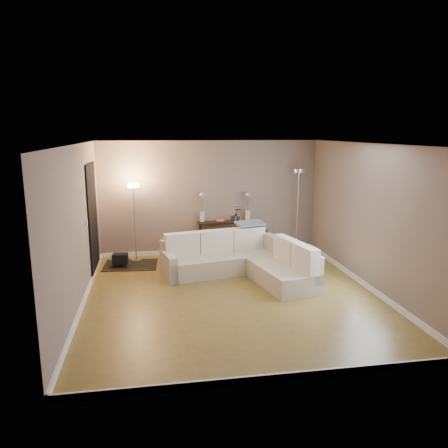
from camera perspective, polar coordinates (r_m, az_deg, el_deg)
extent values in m
cube|color=olive|center=(7.73, 1.00, -9.28)|extent=(5.00, 5.50, 0.01)
cube|color=white|center=(7.20, 1.07, 10.46)|extent=(5.00, 5.50, 0.01)
cube|color=gray|center=(10.04, -1.86, 3.43)|extent=(5.00, 0.02, 2.60)
cube|color=gray|center=(4.76, 7.17, -6.50)|extent=(5.00, 0.02, 2.60)
cube|color=gray|center=(7.33, -18.64, -0.44)|extent=(0.02, 5.50, 2.60)
cube|color=gray|center=(8.19, 18.58, 0.82)|extent=(0.02, 5.50, 2.60)
cube|color=white|center=(10.28, -1.79, -3.50)|extent=(5.00, 0.03, 0.10)
cube|color=white|center=(5.31, 6.71, -19.31)|extent=(5.00, 0.03, 0.10)
cube|color=white|center=(7.68, -17.82, -9.58)|extent=(0.03, 5.50, 0.10)
cube|color=white|center=(8.49, 17.86, -7.48)|extent=(0.03, 5.50, 0.10)
cube|color=black|center=(9.01, -16.73, 0.63)|extent=(0.02, 1.20, 2.20)
cube|color=white|center=(8.17, -17.48, 0.16)|extent=(0.02, 0.08, 0.12)
cube|color=#C1B69C|center=(8.87, -0.29, -5.15)|extent=(2.47, 1.28, 0.36)
cube|color=#C1B69C|center=(9.09, -1.01, -3.08)|extent=(2.34, 0.66, 0.51)
cube|color=#C1B69C|center=(8.53, -7.24, -5.45)|extent=(0.33, 0.83, 0.51)
cube|color=#C1B69C|center=(8.21, 7.63, -6.70)|extent=(1.09, 1.58, 0.36)
cube|color=#C1B69C|center=(8.62, 8.21, -4.04)|extent=(0.64, 2.25, 0.51)
cube|color=#F0DFC4|center=(8.72, -5.52, -2.67)|extent=(0.73, 0.34, 0.47)
cube|color=#F0DFC4|center=(8.94, -1.06, -2.25)|extent=(0.73, 0.34, 0.47)
cube|color=#F0DFC4|center=(9.21, 3.16, -1.85)|extent=(0.73, 0.34, 0.47)
cube|color=#F0DFC4|center=(8.42, 8.11, -3.29)|extent=(0.33, 0.68, 0.47)
cube|color=#F0DFC4|center=(7.86, 10.54, -4.48)|extent=(0.33, 0.68, 0.47)
cube|color=slate|center=(9.19, 3.42, 0.10)|extent=(0.66, 0.49, 0.08)
cube|color=black|center=(10.04, 0.15, 0.24)|extent=(1.25, 0.36, 0.04)
cube|color=black|center=(9.93, -3.03, -2.19)|extent=(0.04, 0.04, 0.73)
cube|color=black|center=(10.19, -3.17, -1.82)|extent=(0.04, 0.04, 0.73)
cube|color=black|center=(10.10, 3.49, -1.95)|extent=(0.04, 0.04, 0.73)
cube|color=black|center=(10.35, 3.19, -1.60)|extent=(0.04, 0.04, 0.73)
cube|color=black|center=(10.18, 0.14, -2.94)|extent=(1.18, 0.33, 0.03)
cube|color=#BF3333|center=(10.09, -2.74, -2.46)|extent=(0.03, 0.15, 0.18)
cube|color=#3359A5|center=(10.09, -2.52, -2.40)|extent=(0.04, 0.15, 0.20)
cube|color=gold|center=(10.09, -2.27, -2.34)|extent=(0.04, 0.15, 0.22)
cube|color=#3F7F4C|center=(10.10, -1.98, -2.44)|extent=(0.05, 0.15, 0.18)
cube|color=#994C99|center=(10.11, -1.72, -2.37)|extent=(0.03, 0.15, 0.20)
cube|color=orange|center=(10.11, -1.50, -2.31)|extent=(0.04, 0.15, 0.22)
cube|color=#262626|center=(10.12, -1.25, -2.41)|extent=(0.04, 0.15, 0.18)
cube|color=#4C99B2|center=(10.12, -0.96, -2.35)|extent=(0.05, 0.15, 0.20)
cube|color=#B2A58C|center=(10.12, -0.71, -2.29)|extent=(0.03, 0.15, 0.22)
cube|color=brown|center=(10.13, -0.49, -2.38)|extent=(0.04, 0.15, 0.18)
cube|color=navy|center=(10.14, -0.24, -2.32)|extent=(0.04, 0.15, 0.20)
cube|color=gold|center=(10.14, 0.05, -2.26)|extent=(0.05, 0.15, 0.22)
cube|color=black|center=(10.13, 0.02, 2.58)|extent=(0.88, 0.06, 0.69)
cube|color=white|center=(10.11, 0.03, 2.56)|extent=(0.77, 0.03, 0.58)
cube|color=orange|center=(9.99, -0.48, 0.48)|extent=(0.18, 0.12, 0.04)
cube|color=black|center=(10.01, 1.17, 0.75)|extent=(0.10, 0.02, 0.12)
cube|color=black|center=(10.03, 1.82, 0.71)|extent=(0.08, 0.02, 0.11)
cylinder|color=silver|center=(9.95, -2.85, 0.99)|extent=(0.12, 0.12, 0.23)
cylinder|color=#38722D|center=(9.90, -2.97, 2.51)|extent=(0.09, 0.01, 0.40)
sphere|color=#E5598C|center=(9.87, -3.10, 3.66)|extent=(0.07, 0.07, 0.07)
cylinder|color=#38722D|center=(9.90, -2.92, 2.56)|extent=(0.05, 0.01, 0.42)
sphere|color=white|center=(9.87, -2.99, 3.77)|extent=(0.07, 0.07, 0.07)
cylinder|color=#38722D|center=(9.90, -2.87, 2.62)|extent=(0.01, 0.01, 0.44)
sphere|color=#598CE5|center=(9.87, -2.88, 3.88)|extent=(0.07, 0.07, 0.07)
cylinder|color=#38722D|center=(9.91, -2.82, 2.51)|extent=(0.05, 0.01, 0.40)
sphere|color=#E58C4C|center=(9.88, -2.77, 3.67)|extent=(0.07, 0.07, 0.07)
cylinder|color=#38722D|center=(9.91, -2.77, 2.57)|extent=(0.10, 0.01, 0.41)
sphere|color=#D866B2|center=(9.88, -2.67, 3.78)|extent=(0.07, 0.07, 0.07)
cylinder|color=silver|center=(10.11, 3.11, 1.15)|extent=(0.12, 0.12, 0.23)
cylinder|color=#38722D|center=(10.06, 3.04, 2.65)|extent=(0.09, 0.01, 0.40)
sphere|color=#E5598C|center=(10.02, 2.93, 3.79)|extent=(0.07, 0.07, 0.07)
cylinder|color=#38722D|center=(10.06, 3.08, 2.71)|extent=(0.05, 0.01, 0.42)
sphere|color=white|center=(10.02, 3.04, 3.90)|extent=(0.07, 0.07, 0.07)
cylinder|color=#38722D|center=(10.06, 3.13, 2.76)|extent=(0.01, 0.01, 0.44)
sphere|color=#598CE5|center=(10.02, 3.15, 4.01)|extent=(0.07, 0.07, 0.07)
cylinder|color=#38722D|center=(10.06, 3.18, 2.66)|extent=(0.05, 0.01, 0.40)
sphere|color=#E58C4C|center=(10.03, 3.25, 3.79)|extent=(0.07, 0.07, 0.07)
cylinder|color=#38722D|center=(10.06, 3.23, 2.71)|extent=(0.10, 0.01, 0.41)
sphere|color=#D866B2|center=(10.03, 3.35, 3.90)|extent=(0.07, 0.07, 0.07)
cylinder|color=silver|center=(9.85, -11.37, -4.65)|extent=(0.24, 0.24, 0.03)
cylinder|color=silver|center=(9.65, -11.57, -0.03)|extent=(0.03, 0.03, 1.62)
cylinder|color=#FFBF72|center=(9.51, -11.78, 4.94)|extent=(0.26, 0.26, 0.07)
cylinder|color=silver|center=(10.51, 9.40, -3.50)|extent=(0.26, 0.26, 0.03)
cylinder|color=silver|center=(10.30, 9.57, 1.52)|extent=(0.03, 0.03, 1.87)
cylinder|color=silver|center=(10.17, 9.76, 6.91)|extent=(0.29, 0.29, 0.09)
cube|color=black|center=(9.55, -12.10, -5.25)|extent=(1.16, 0.90, 0.01)
cube|color=black|center=(9.44, -13.40, -4.42)|extent=(0.33, 0.24, 0.20)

